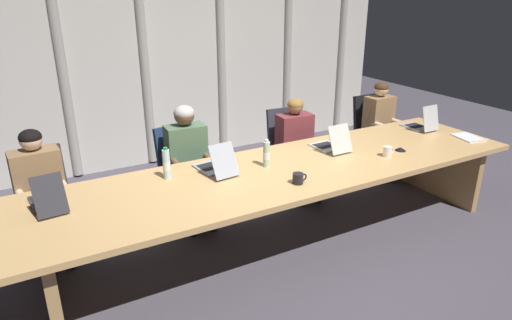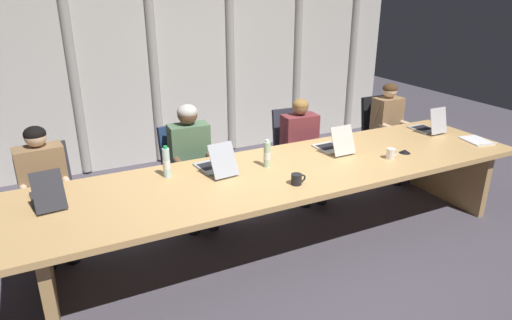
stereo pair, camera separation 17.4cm
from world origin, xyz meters
TOP-DOWN VIEW (x-y plane):
  - ground_plane at (0.00, 0.00)m, footprint 12.74×12.74m
  - conference_table at (0.00, 0.00)m, footprint 4.65×1.19m
  - curtain_backdrop at (0.01, 2.67)m, footprint 6.37×0.17m
  - laptop_left_end at (-1.98, 0.23)m, footprint 0.25×0.47m
  - laptop_left_mid at (-0.62, 0.24)m, footprint 0.28×0.48m
  - laptop_center at (0.63, 0.20)m, footprint 0.26×0.41m
  - laptop_right_mid at (1.96, 0.25)m, footprint 0.23×0.38m
  - office_chair_left_end at (-1.95, 0.98)m, footprint 0.60×0.60m
  - office_chair_left_mid at (-0.64, 0.98)m, footprint 0.60×0.61m
  - office_chair_center at (0.68, 0.98)m, footprint 0.60×0.60m
  - office_chair_right_mid at (1.98, 0.98)m, footprint 0.60×0.60m
  - person_left_end at (-1.99, 0.83)m, footprint 0.44×0.57m
  - person_left_mid at (-0.64, 0.83)m, footprint 0.42×0.56m
  - person_center at (0.67, 0.82)m, footprint 0.43×0.56m
  - person_right_mid at (1.96, 0.82)m, footprint 0.37×0.55m
  - water_bottle_primary at (-0.16, 0.13)m, footprint 0.06×0.06m
  - water_bottle_secondary at (-1.03, 0.30)m, footprint 0.06×0.06m
  - coffee_mug_near at (-0.12, -0.33)m, footprint 0.13×0.09m
  - coffee_mug_far at (0.99, -0.22)m, footprint 0.13×0.08m
  - conference_mic_left_side at (1.22, -0.16)m, footprint 0.11×0.11m
  - spiral_notepad at (2.15, -0.24)m, footprint 0.27×0.34m

SIDE VIEW (x-z plane):
  - ground_plane at x=0.00m, z-range 0.00..0.00m
  - office_chair_left_end at x=-1.95m, z-range -0.11..0.81m
  - office_chair_left_mid at x=-0.64m, z-range -0.12..0.82m
  - office_chair_center at x=0.68m, z-range -0.12..0.83m
  - office_chair_right_mid at x=1.98m, z-range -0.12..0.84m
  - conference_table at x=0.00m, z-range 0.24..0.99m
  - person_center at x=0.67m, z-range 0.07..1.19m
  - person_right_mid at x=1.96m, z-range 0.07..1.25m
  - person_left_end at x=-1.99m, z-range 0.08..1.25m
  - person_left_mid at x=-0.64m, z-range 0.09..1.29m
  - spiral_notepad at x=2.15m, z-range 0.75..0.77m
  - conference_mic_left_side at x=1.22m, z-range 0.75..0.79m
  - coffee_mug_near at x=-0.12m, z-range 0.75..0.84m
  - coffee_mug_far at x=0.99m, z-range 0.75..0.85m
  - laptop_center at x=0.63m, z-range 0.66..0.95m
  - laptop_left_mid at x=-0.62m, z-range 0.66..0.95m
  - laptop_left_end at x=-1.98m, z-range 0.66..0.95m
  - laptop_right_mid at x=1.96m, z-range 0.66..0.96m
  - water_bottle_primary at x=-0.16m, z-range 0.74..1.00m
  - water_bottle_secondary at x=-1.03m, z-range 0.74..1.02m
  - curtain_backdrop at x=0.01m, z-range 0.00..2.82m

